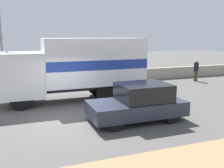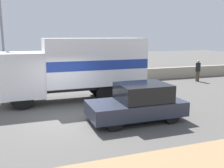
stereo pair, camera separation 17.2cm
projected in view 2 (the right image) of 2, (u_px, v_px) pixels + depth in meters
The scene contains 6 objects.
ground_plane at pixel (72, 119), 10.47m from camera, with size 80.00×80.00×0.00m, color #514F4C.
stone_wall_backdrop at pixel (52, 80), 17.24m from camera, with size 60.00×0.35×0.89m.
street_lamp at pixel (1, 20), 14.73m from camera, with size 0.56×0.28×7.62m.
box_truck at pixel (79, 66), 13.21m from camera, with size 7.53×2.32×3.30m.
car_hatchback at pixel (138, 103), 10.15m from camera, with size 3.89×1.84×1.52m.
pedestrian at pixel (198, 70), 18.93m from camera, with size 0.35×0.35×1.63m.
Camera 2 is at (-1.73, -10.00, 3.42)m, focal length 40.00 mm.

